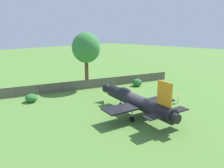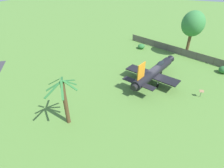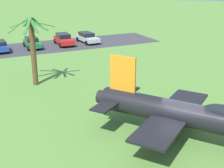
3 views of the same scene
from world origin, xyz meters
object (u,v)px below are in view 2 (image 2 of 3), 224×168
Objects in this scene: shade_tree at (193,24)px; info_plaque at (201,92)px; shrub_near_fence at (224,70)px; shrub_by_tree at (141,46)px; display_jet at (154,71)px; palm_tree at (65,101)px.

info_plaque is at bearing 12.97° from shade_tree.
shrub_by_tree is (-5.22, -16.64, -0.09)m from shrub_near_fence.
shade_tree reaches higher than shrub_by_tree.
display_jet reaches higher than shrub_near_fence.
display_jet is at bearing -54.17° from shrub_near_fence.
display_jet reaches higher than shrub_by_tree.
shade_tree reaches higher than shrub_near_fence.
display_jet is 7.60× the size of shrub_near_fence.
shrub_near_fence is at bearing 51.96° from shade_tree.
display_jet is 2.04× the size of palm_tree.
display_jet is 7.40× the size of shrub_by_tree.
shade_tree is 29.11m from palm_tree.
palm_tree is (13.75, -7.04, 1.47)m from display_jet.
display_jet is 14.43m from shade_tree.
display_jet is 13.21m from shrub_near_fence.
display_jet is at bearing -102.86° from info_plaque.
shrub_near_fence is (-21.46, 17.71, -2.59)m from palm_tree.
shrub_near_fence is at bearing 140.47° from palm_tree.
shrub_by_tree is (0.09, -9.85, -6.08)m from shade_tree.
shrub_near_fence is 0.97× the size of shrub_by_tree.
info_plaque is at bearing 42.21° from shrub_by_tree.
shade_tree reaches higher than display_jet.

